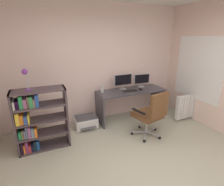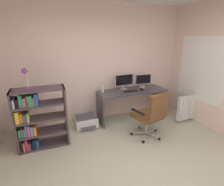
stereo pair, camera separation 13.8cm
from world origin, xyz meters
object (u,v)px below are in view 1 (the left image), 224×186
(monitor_main, at_px, (123,80))
(office_chair, at_px, (151,113))
(computer_mouse, at_px, (141,89))
(bookshelf, at_px, (36,121))
(desk_lamp, at_px, (25,76))
(desk, at_px, (131,97))
(monitor_secondary, at_px, (142,79))
(desktop_speaker, at_px, (102,89))
(printer, at_px, (86,122))
(radiator, at_px, (190,106))
(keyboard, at_px, (130,91))

(monitor_main, bearing_deg, office_chair, -85.45)
(computer_mouse, relative_size, bookshelf, 0.09)
(monitor_main, distance_m, desk_lamp, 2.21)
(desk, distance_m, office_chair, 0.95)
(monitor_main, height_order, bookshelf, bookshelf)
(desk, distance_m, computer_mouse, 0.31)
(monitor_main, relative_size, desk_lamp, 1.35)
(monitor_secondary, bearing_deg, desktop_speaker, -177.55)
(computer_mouse, bearing_deg, desk, 168.14)
(printer, distance_m, radiator, 2.61)
(monitor_secondary, xyz_separation_m, radiator, (0.95, -0.79, -0.60))
(desk, xyz_separation_m, desktop_speaker, (-0.72, 0.11, 0.27))
(monitor_secondary, bearing_deg, printer, -174.94)
(bookshelf, distance_m, printer, 1.20)
(monitor_secondary, distance_m, keyboard, 0.55)
(monitor_main, relative_size, monitor_secondary, 1.13)
(radiator, bearing_deg, desk_lamp, 176.79)
(keyboard, relative_size, desktop_speaker, 2.00)
(desk, relative_size, bookshelf, 1.48)
(desktop_speaker, xyz_separation_m, office_chair, (0.66, -1.05, -0.29))
(bookshelf, bearing_deg, keyboard, 9.84)
(computer_mouse, relative_size, desktop_speaker, 0.59)
(desk, bearing_deg, keyboard, -138.45)
(desk_lamp, bearing_deg, bookshelf, 0.04)
(office_chair, bearing_deg, keyboard, 90.57)
(desk_lamp, bearing_deg, keyboard, 9.60)
(monitor_secondary, relative_size, keyboard, 1.29)
(desk, relative_size, printer, 3.36)
(keyboard, bearing_deg, monitor_secondary, 29.65)
(keyboard, bearing_deg, office_chair, -85.12)
(monitor_secondary, xyz_separation_m, desktop_speaker, (-1.11, -0.05, -0.11))
(computer_mouse, distance_m, desktop_speaker, 0.96)
(monitor_main, bearing_deg, desk, -44.82)
(computer_mouse, distance_m, bookshelf, 2.45)
(monitor_secondary, xyz_separation_m, bookshelf, (-2.58, -0.59, -0.38))
(desk, height_order, monitor_secondary, monitor_secondary)
(printer, bearing_deg, monitor_secondary, 5.06)
(desk, bearing_deg, computer_mouse, -19.09)
(monitor_main, height_order, radiator, monitor_main)
(printer, bearing_deg, desk_lamp, -157.29)
(computer_mouse, bearing_deg, radiator, -19.29)
(monitor_secondary, distance_m, office_chair, 1.25)
(radiator, bearing_deg, monitor_secondary, 140.39)
(keyboard, bearing_deg, monitor_main, 113.98)
(monitor_secondary, distance_m, printer, 1.78)
(monitor_secondary, height_order, keyboard, monitor_secondary)
(desk_lamp, bearing_deg, monitor_secondary, 12.55)
(office_chair, bearing_deg, radiator, 12.33)
(desk_lamp, distance_m, printer, 1.72)
(desk, xyz_separation_m, computer_mouse, (0.22, -0.08, 0.20))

